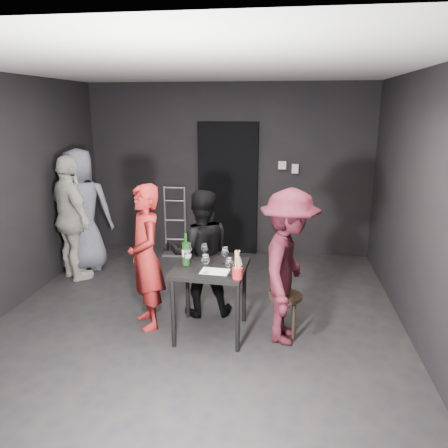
# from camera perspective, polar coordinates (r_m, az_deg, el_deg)

# --- Properties ---
(floor) EXTENTS (4.50, 5.00, 0.02)m
(floor) POSITION_cam_1_polar(r_m,az_deg,el_deg) (5.05, -3.31, -12.39)
(floor) COLOR black
(floor) RESTS_ON ground
(ceiling) EXTENTS (4.50, 5.00, 0.02)m
(ceiling) POSITION_cam_1_polar(r_m,az_deg,el_deg) (4.50, -3.86, 19.82)
(ceiling) COLOR silver
(ceiling) RESTS_ON ground
(wall_back) EXTENTS (4.50, 0.04, 2.70)m
(wall_back) POSITION_cam_1_polar(r_m,az_deg,el_deg) (7.01, 0.58, 7.06)
(wall_back) COLOR black
(wall_back) RESTS_ON ground
(wall_front) EXTENTS (4.50, 0.04, 2.70)m
(wall_front) POSITION_cam_1_polar(r_m,az_deg,el_deg) (2.31, -16.35, -10.47)
(wall_front) COLOR black
(wall_front) RESTS_ON ground
(wall_left) EXTENTS (0.04, 5.00, 2.70)m
(wall_left) POSITION_cam_1_polar(r_m,az_deg,el_deg) (5.50, -27.24, 3.17)
(wall_left) COLOR black
(wall_left) RESTS_ON ground
(wall_right) EXTENTS (0.04, 5.00, 2.70)m
(wall_right) POSITION_cam_1_polar(r_m,az_deg,el_deg) (4.69, 24.50, 1.69)
(wall_right) COLOR black
(wall_right) RESTS_ON ground
(doorway) EXTENTS (0.95, 0.10, 2.10)m
(doorway) POSITION_cam_1_polar(r_m,az_deg,el_deg) (7.00, 0.51, 4.56)
(doorway) COLOR black
(doorway) RESTS_ON ground
(wallbox_upper) EXTENTS (0.12, 0.06, 0.12)m
(wallbox_upper) POSITION_cam_1_polar(r_m,az_deg,el_deg) (6.89, 7.61, 7.63)
(wallbox_upper) COLOR #B7B7B2
(wallbox_upper) RESTS_ON wall_back
(wallbox_lower) EXTENTS (0.10, 0.06, 0.14)m
(wallbox_lower) POSITION_cam_1_polar(r_m,az_deg,el_deg) (6.90, 9.27, 7.15)
(wallbox_lower) COLOR #B7B7B2
(wallbox_lower) RESTS_ON wall_back
(hand_truck) EXTENTS (0.37, 0.32, 1.10)m
(hand_truck) POSITION_cam_1_polar(r_m,az_deg,el_deg) (7.16, -6.38, -2.25)
(hand_truck) COLOR #B2B2B7
(hand_truck) RESTS_ON floor
(tasting_table) EXTENTS (0.72, 0.72, 0.75)m
(tasting_table) POSITION_cam_1_polar(r_m,az_deg,el_deg) (4.50, -1.78, -6.74)
(tasting_table) COLOR black
(tasting_table) RESTS_ON floor
(stool) EXTENTS (0.34, 0.34, 0.47)m
(stool) POSITION_cam_1_polar(r_m,az_deg,el_deg) (4.60, 7.98, -10.17)
(stool) COLOR black
(stool) RESTS_ON floor
(server_red) EXTENTS (0.65, 0.71, 1.63)m
(server_red) POSITION_cam_1_polar(r_m,az_deg,el_deg) (4.70, -10.20, -3.90)
(server_red) COLOR #A81F1C
(server_red) RESTS_ON floor
(woman_black) EXTENTS (0.75, 0.52, 1.41)m
(woman_black) POSITION_cam_1_polar(r_m,az_deg,el_deg) (4.95, -3.02, -4.10)
(woman_black) COLOR black
(woman_black) RESTS_ON floor
(man_maroon) EXTENTS (0.64, 1.12, 1.65)m
(man_maroon) POSITION_cam_1_polar(r_m,az_deg,el_deg) (4.38, 8.38, -5.14)
(man_maroon) COLOR #45131D
(man_maroon) RESTS_ON floor
(bystander_cream) EXTENTS (1.24, 1.16, 1.97)m
(bystander_cream) POSITION_cam_1_polar(r_m,az_deg,el_deg) (6.23, -19.42, 1.77)
(bystander_cream) COLOR beige
(bystander_cream) RESTS_ON floor
(bystander_grey) EXTENTS (1.13, 0.80, 2.10)m
(bystander_grey) POSITION_cam_1_polar(r_m,az_deg,el_deg) (6.57, -18.27, 3.08)
(bystander_grey) COLOR slate
(bystander_grey) RESTS_ON floor
(tasting_mat) EXTENTS (0.29, 0.20, 0.00)m
(tasting_mat) POSITION_cam_1_polar(r_m,az_deg,el_deg) (4.33, -1.20, -6.21)
(tasting_mat) COLOR white
(tasting_mat) RESTS_ON tasting_table
(wine_glass_a) EXTENTS (0.08, 0.08, 0.21)m
(wine_glass_a) POSITION_cam_1_polar(r_m,az_deg,el_deg) (4.42, -4.78, -4.43)
(wine_glass_a) COLOR white
(wine_glass_a) RESTS_ON tasting_table
(wine_glass_b) EXTENTS (0.10, 0.10, 0.22)m
(wine_glass_b) POSITION_cam_1_polar(r_m,az_deg,el_deg) (4.59, -4.69, -3.59)
(wine_glass_b) COLOR white
(wine_glass_b) RESTS_ON tasting_table
(wine_glass_c) EXTENTS (0.09, 0.09, 0.20)m
(wine_glass_c) POSITION_cam_1_polar(r_m,az_deg,el_deg) (4.62, -2.58, -3.56)
(wine_glass_c) COLOR white
(wine_glass_c) RESTS_ON tasting_table
(wine_glass_d) EXTENTS (0.09, 0.09, 0.21)m
(wine_glass_d) POSITION_cam_1_polar(r_m,az_deg,el_deg) (4.26, -2.43, -5.09)
(wine_glass_d) COLOR white
(wine_glass_d) RESTS_ON tasting_table
(wine_glass_e) EXTENTS (0.08, 0.08, 0.19)m
(wine_glass_e) POSITION_cam_1_polar(r_m,az_deg,el_deg) (4.22, 0.61, -5.45)
(wine_glass_e) COLOR white
(wine_glass_e) RESTS_ON tasting_table
(wine_glass_f) EXTENTS (0.08, 0.08, 0.20)m
(wine_glass_f) POSITION_cam_1_polar(r_m,az_deg,el_deg) (4.49, 0.12, -4.06)
(wine_glass_f) COLOR white
(wine_glass_f) RESTS_ON tasting_table
(wine_bottle) EXTENTS (0.08, 0.08, 0.33)m
(wine_bottle) POSITION_cam_1_polar(r_m,az_deg,el_deg) (4.50, -4.99, -3.75)
(wine_bottle) COLOR black
(wine_bottle) RESTS_ON tasting_table
(breadstick_cup) EXTENTS (0.10, 0.10, 0.30)m
(breadstick_cup) POSITION_cam_1_polar(r_m,az_deg,el_deg) (4.12, 1.78, -5.40)
(breadstick_cup) COLOR #B4181E
(breadstick_cup) RESTS_ON tasting_table
(reserved_card) EXTENTS (0.10, 0.13, 0.09)m
(reserved_card) POSITION_cam_1_polar(r_m,az_deg,el_deg) (4.45, 1.58, -5.03)
(reserved_card) COLOR white
(reserved_card) RESTS_ON tasting_table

